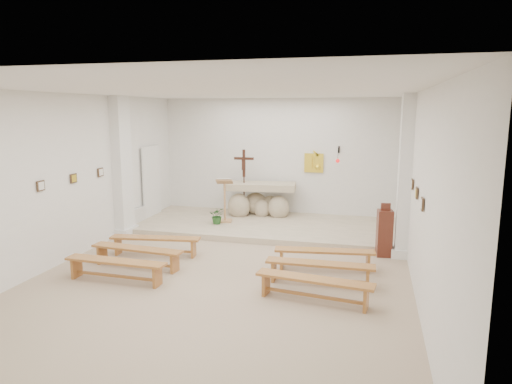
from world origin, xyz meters
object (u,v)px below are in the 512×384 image
(bench_right_front, at_px, (324,255))
(bench_left_second, at_px, (137,253))
(donation_pedestal, at_px, (384,233))
(bench_right_second, at_px, (320,268))
(crucifix_stand, at_px, (244,178))
(bench_left_third, at_px, (116,265))
(lectern, at_px, (225,200))
(bench_left_front, at_px, (155,242))
(bench_right_third, at_px, (314,284))
(altar, at_px, (259,202))

(bench_right_front, distance_m, bench_left_second, 3.78)
(donation_pedestal, relative_size, bench_right_second, 0.60)
(crucifix_stand, bearing_deg, bench_left_third, -101.51)
(bench_left_second, bearing_deg, donation_pedestal, 27.11)
(lectern, distance_m, bench_left_front, 2.86)
(bench_right_front, distance_m, bench_right_third, 1.61)
(bench_right_second, xyz_separation_m, bench_left_third, (-3.69, -0.80, 0.00))
(altar, xyz_separation_m, crucifix_stand, (-0.43, -0.10, 0.70))
(lectern, bearing_deg, bench_right_third, -67.55)
(crucifix_stand, xyz_separation_m, bench_left_third, (-0.98, -5.25, -0.94))
(altar, bearing_deg, bench_right_second, -70.20)
(donation_pedestal, bearing_deg, bench_left_front, -174.29)
(crucifix_stand, distance_m, bench_right_third, 5.98)
(bench_right_front, height_order, bench_right_second, same)
(bench_right_front, height_order, bench_left_third, same)
(bench_right_third, bearing_deg, bench_right_second, 97.75)
(altar, bearing_deg, crucifix_stand, -173.43)
(altar, relative_size, bench_left_front, 1.04)
(bench_left_second, bearing_deg, altar, 77.21)
(lectern, xyz_separation_m, bench_left_second, (-0.70, -3.54, -0.44))
(lectern, relative_size, crucifix_stand, 0.64)
(bench_right_third, bearing_deg, donation_pedestal, 75.34)
(lectern, relative_size, bench_right_second, 0.62)
(bench_right_second, distance_m, bench_left_third, 3.78)
(bench_right_second, bearing_deg, bench_left_third, -168.71)
(altar, distance_m, bench_left_third, 5.55)
(bench_left_front, distance_m, bench_left_second, 0.80)
(bench_right_second, xyz_separation_m, bench_right_third, (0.00, -0.80, 0.00))
(crucifix_stand, distance_m, bench_right_second, 5.29)
(bench_left_third, xyz_separation_m, bench_right_third, (3.69, 0.00, 0.00))
(donation_pedestal, xyz_separation_m, bench_left_front, (-4.86, -1.22, -0.21))
(bench_left_front, relative_size, bench_left_second, 1.00)
(donation_pedestal, distance_m, bench_right_front, 1.70)
(donation_pedestal, distance_m, bench_left_front, 5.01)
(donation_pedestal, height_order, bench_right_front, donation_pedestal)
(crucifix_stand, relative_size, bench_right_front, 0.95)
(lectern, bearing_deg, donation_pedestal, -32.16)
(donation_pedestal, distance_m, bench_right_second, 2.34)
(bench_right_third, bearing_deg, bench_left_front, 164.22)
(bench_right_third, bearing_deg, altar, 120.74)
(altar, bearing_deg, bench_left_front, -117.44)
(crucifix_stand, distance_m, donation_pedestal, 4.63)
(bench_left_front, distance_m, bench_left_third, 1.61)
(donation_pedestal, xyz_separation_m, bench_left_third, (-4.86, -2.83, -0.21))
(altar, height_order, bench_left_second, altar)
(altar, distance_m, bench_right_third, 5.82)
(crucifix_stand, distance_m, bench_right_front, 4.64)
(bench_right_front, bearing_deg, bench_left_front, 172.46)
(bench_right_second, height_order, bench_left_third, same)
(bench_left_front, bearing_deg, bench_right_second, -20.26)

